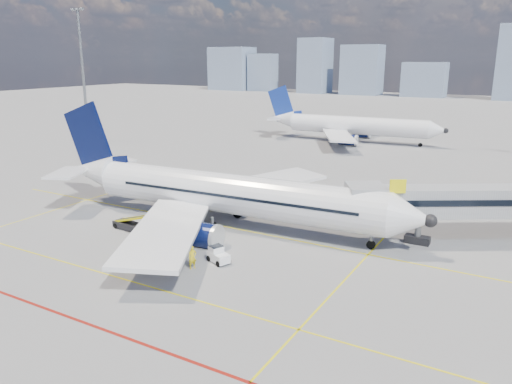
{
  "coord_description": "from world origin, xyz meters",
  "views": [
    {
      "loc": [
        25.37,
        -31.21,
        16.31
      ],
      "look_at": [
        2.84,
        8.17,
        4.0
      ],
      "focal_mm": 35.0,
      "sensor_mm": 36.0,
      "label": 1
    }
  ],
  "objects_px": {
    "baggage_tug": "(218,255)",
    "cargo_dolly": "(153,241)",
    "main_aircraft": "(219,193)",
    "belt_loader": "(130,224)",
    "second_aircraft": "(350,125)",
    "ramp_worker": "(192,257)"
  },
  "relations": [
    {
      "from": "main_aircraft",
      "to": "baggage_tug",
      "type": "relative_size",
      "value": 18.08
    },
    {
      "from": "ramp_worker",
      "to": "main_aircraft",
      "type": "bearing_deg",
      "value": 50.2
    },
    {
      "from": "second_aircraft",
      "to": "baggage_tug",
      "type": "relative_size",
      "value": 16.06
    },
    {
      "from": "belt_loader",
      "to": "ramp_worker",
      "type": "height_order",
      "value": "belt_loader"
    },
    {
      "from": "belt_loader",
      "to": "ramp_worker",
      "type": "bearing_deg",
      "value": -15.12
    },
    {
      "from": "baggage_tug",
      "to": "second_aircraft",
      "type": "bearing_deg",
      "value": 123.49
    },
    {
      "from": "main_aircraft",
      "to": "cargo_dolly",
      "type": "height_order",
      "value": "main_aircraft"
    },
    {
      "from": "baggage_tug",
      "to": "belt_loader",
      "type": "height_order",
      "value": "belt_loader"
    },
    {
      "from": "second_aircraft",
      "to": "ramp_worker",
      "type": "bearing_deg",
      "value": -84.82
    },
    {
      "from": "belt_loader",
      "to": "second_aircraft",
      "type": "bearing_deg",
      "value": 96.52
    },
    {
      "from": "main_aircraft",
      "to": "belt_loader",
      "type": "distance_m",
      "value": 9.15
    },
    {
      "from": "second_aircraft",
      "to": "belt_loader",
      "type": "height_order",
      "value": "second_aircraft"
    },
    {
      "from": "cargo_dolly",
      "to": "belt_loader",
      "type": "distance_m",
      "value": 6.87
    },
    {
      "from": "belt_loader",
      "to": "baggage_tug",
      "type": "bearing_deg",
      "value": -4.18
    },
    {
      "from": "main_aircraft",
      "to": "second_aircraft",
      "type": "distance_m",
      "value": 55.35
    },
    {
      "from": "cargo_dolly",
      "to": "ramp_worker",
      "type": "relative_size",
      "value": 1.98
    },
    {
      "from": "baggage_tug",
      "to": "ramp_worker",
      "type": "distance_m",
      "value": 2.33
    },
    {
      "from": "baggage_tug",
      "to": "belt_loader",
      "type": "xyz_separation_m",
      "value": [
        -11.87,
        2.38,
        -0.11
      ]
    },
    {
      "from": "baggage_tug",
      "to": "cargo_dolly",
      "type": "bearing_deg",
      "value": -146.26
    },
    {
      "from": "main_aircraft",
      "to": "second_aircraft",
      "type": "bearing_deg",
      "value": 92.7
    },
    {
      "from": "belt_loader",
      "to": "ramp_worker",
      "type": "distance_m",
      "value": 11.71
    },
    {
      "from": "main_aircraft",
      "to": "ramp_worker",
      "type": "bearing_deg",
      "value": -70.53
    }
  ]
}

